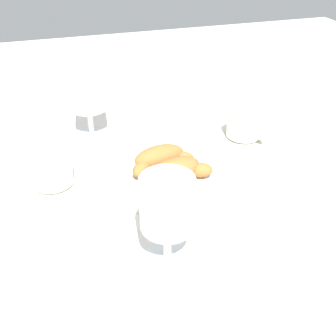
{
  "coord_description": "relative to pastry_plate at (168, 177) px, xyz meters",
  "views": [
    {
      "loc": [
        0.2,
        0.6,
        0.44
      ],
      "look_at": [
        0.0,
        -0.02,
        0.03
      ],
      "focal_mm": 44.55,
      "sensor_mm": 36.0,
      "label": 1
    }
  ],
  "objects": [
    {
      "name": "juice_glass_left",
      "position": [
        0.11,
        -0.24,
        0.08
      ],
      "size": [
        0.08,
        0.08,
        0.14
      ],
      "color": "white",
      "rests_on": "ground_plane"
    },
    {
      "name": "pastry_plate",
      "position": [
        0.0,
        0.0,
        0.0
      ],
      "size": [
        0.23,
        0.23,
        0.02
      ],
      "color": "silver",
      "rests_on": "ground_plane"
    },
    {
      "name": "croissant_small",
      "position": [
        -0.01,
        0.03,
        0.03
      ],
      "size": [
        0.13,
        0.08,
        0.04
      ],
      "color": "#AD6B33",
      "rests_on": "pastry_plate"
    },
    {
      "name": "croissant_large",
      "position": [
        0.01,
        -0.02,
        0.03
      ],
      "size": [
        0.14,
        0.08,
        0.04
      ],
      "color": "#AD6B33",
      "rests_on": "pastry_plate"
    },
    {
      "name": "juice_glass_right",
      "position": [
        0.06,
        0.19,
        0.08
      ],
      "size": [
        0.08,
        0.08,
        0.14
      ],
      "color": "white",
      "rests_on": "ground_plane"
    },
    {
      "name": "coffee_cup_far",
      "position": [
        0.21,
        -0.05,
        0.02
      ],
      "size": [
        0.14,
        0.14,
        0.06
      ],
      "color": "silver",
      "rests_on": "ground_plane"
    },
    {
      "name": "coffee_cup_near",
      "position": [
        -0.21,
        -0.11,
        0.02
      ],
      "size": [
        0.14,
        0.14,
        0.06
      ],
      "color": "silver",
      "rests_on": "ground_plane"
    },
    {
      "name": "folded_napkin",
      "position": [
        -0.19,
        0.17,
        -0.01
      ],
      "size": [
        0.13,
        0.13,
        0.01
      ],
      "primitive_type": "cube",
      "rotation": [
        0.0,
        0.0,
        0.22
      ],
      "color": "silver",
      "rests_on": "ground_plane"
    },
    {
      "name": "ground_plane",
      "position": [
        -0.0,
        0.02,
        -0.01
      ],
      "size": [
        2.2,
        2.2,
        0.0
      ],
      "primitive_type": "plane",
      "color": "silver"
    }
  ]
}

